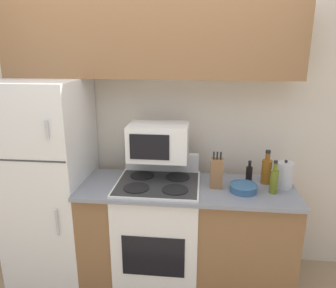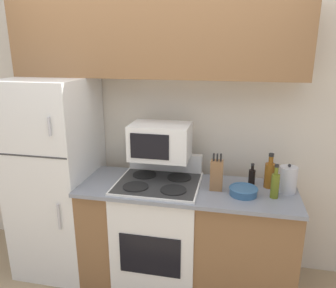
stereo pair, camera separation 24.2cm
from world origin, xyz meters
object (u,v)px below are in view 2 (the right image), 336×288
at_px(knife_block, 217,175).
at_px(stove, 159,231).
at_px(bowl, 243,191).
at_px(kettle, 288,180).
at_px(microwave, 160,141).
at_px(bottle_whiskey, 270,174).
at_px(refrigerator, 57,177).
at_px(bottle_soy_sauce, 252,177).
at_px(bottle_olive_oil, 275,185).

bearing_deg(knife_block, stove, 179.76).
bearing_deg(knife_block, bowl, -16.14).
xyz_separation_m(stove, kettle, (1.00, 0.06, 0.53)).
distance_m(stove, knife_block, 0.72).
xyz_separation_m(knife_block, kettle, (0.53, 0.06, -0.02)).
bearing_deg(microwave, bottle_whiskey, 0.39).
distance_m(refrigerator, bottle_soy_sauce, 1.69).
bearing_deg(bottle_soy_sauce, stove, -168.85).
height_order(refrigerator, stove, refrigerator).
bearing_deg(bottle_olive_oil, stove, 176.10).
relative_size(knife_block, bottle_olive_oil, 1.14).
bearing_deg(bottle_whiskey, stove, -171.75).
xyz_separation_m(bowl, bottle_olive_oil, (0.22, 0.00, 0.07)).
relative_size(bottle_soy_sauce, kettle, 0.79).
distance_m(bowl, bottle_soy_sauce, 0.22).
height_order(bottle_soy_sauce, bottle_olive_oil, bottle_olive_oil).
bearing_deg(refrigerator, microwave, 2.98).
height_order(knife_block, bowl, knife_block).
bearing_deg(knife_block, bottle_soy_sauce, 28.35).
relative_size(bowl, bottle_soy_sauce, 1.19).
bearing_deg(bowl, bottle_soy_sauce, 72.36).
distance_m(stove, bowl, 0.82).
distance_m(bottle_whiskey, bottle_olive_oil, 0.19).
xyz_separation_m(stove, bottle_whiskey, (0.87, 0.13, 0.54)).
xyz_separation_m(bottle_whiskey, kettle, (0.13, -0.06, -0.01)).
height_order(bottle_whiskey, bottle_olive_oil, bottle_whiskey).
xyz_separation_m(knife_block, bottle_soy_sauce, (0.27, 0.15, -0.05)).
height_order(stove, kettle, kettle).
height_order(stove, knife_block, knife_block).
height_order(microwave, knife_block, microwave).
relative_size(refrigerator, bowl, 8.08).
xyz_separation_m(stove, bottle_olive_oil, (0.89, -0.06, 0.53)).
distance_m(stove, bottle_soy_sauce, 0.90).
bearing_deg(bowl, bottle_olive_oil, 0.24).
xyz_separation_m(microwave, kettle, (1.01, -0.06, -0.23)).
distance_m(bottle_whiskey, kettle, 0.14).
bearing_deg(bottle_whiskey, bottle_olive_oil, -82.99).
distance_m(microwave, bottle_whiskey, 0.90).
xyz_separation_m(knife_block, bowl, (0.21, -0.06, -0.09)).
bearing_deg(knife_block, bottle_whiskey, 17.52).
bearing_deg(bottle_soy_sauce, bowl, -107.64).
height_order(stove, bottle_olive_oil, bottle_olive_oil).
xyz_separation_m(stove, bottle_soy_sauce, (0.74, 0.14, 0.50)).
distance_m(refrigerator, kettle, 1.95).
height_order(knife_block, bottle_olive_oil, knife_block).
relative_size(bottle_olive_oil, kettle, 1.14).
height_order(knife_block, bottle_whiskey, knife_block).
bearing_deg(bottle_whiskey, refrigerator, -178.27).
xyz_separation_m(bowl, bottle_whiskey, (0.20, 0.19, 0.08)).
height_order(refrigerator, kettle, refrigerator).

